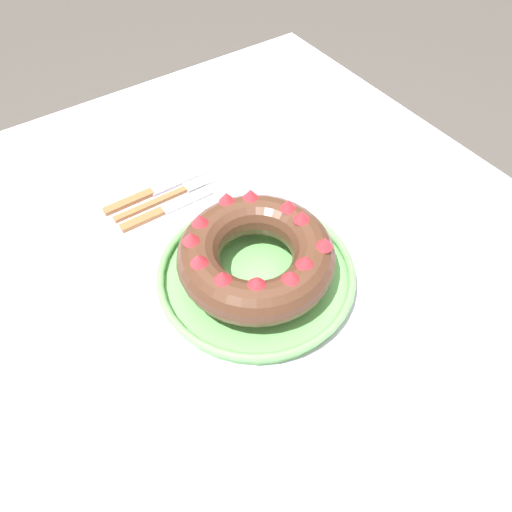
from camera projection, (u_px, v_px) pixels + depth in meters
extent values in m
plane|color=#4C4742|center=(253.00, 436.00, 1.32)|extent=(8.00, 8.00, 0.00)
cube|color=silver|center=(251.00, 272.00, 0.78)|extent=(1.12, 1.00, 0.03)
cylinder|color=brown|center=(280.00, 174.00, 1.47)|extent=(0.06, 0.06, 0.70)
cylinder|color=#6BB760|center=(256.00, 278.00, 0.74)|extent=(0.28, 0.28, 0.01)
torus|color=#6BB760|center=(256.00, 272.00, 0.73)|extent=(0.29, 0.29, 0.01)
torus|color=#4C2D1E|center=(256.00, 256.00, 0.70)|extent=(0.22, 0.22, 0.06)
cone|color=red|center=(302.00, 216.00, 0.70)|extent=(0.03, 0.03, 0.02)
cone|color=red|center=(287.00, 203.00, 0.72)|extent=(0.03, 0.03, 0.02)
cone|color=red|center=(251.00, 194.00, 0.73)|extent=(0.03, 0.03, 0.02)
cone|color=red|center=(226.00, 198.00, 0.72)|extent=(0.03, 0.03, 0.02)
cone|color=red|center=(200.00, 219.00, 0.70)|extent=(0.03, 0.03, 0.02)
cone|color=red|center=(191.00, 237.00, 0.68)|extent=(0.03, 0.03, 0.02)
cone|color=red|center=(199.00, 259.00, 0.65)|extent=(0.03, 0.03, 0.02)
cone|color=red|center=(223.00, 276.00, 0.63)|extent=(0.03, 0.03, 0.02)
cone|color=red|center=(257.00, 281.00, 0.63)|extent=(0.03, 0.03, 0.02)
cone|color=red|center=(291.00, 276.00, 0.63)|extent=(0.03, 0.03, 0.02)
cone|color=red|center=(305.00, 260.00, 0.65)|extent=(0.03, 0.03, 0.02)
cone|color=red|center=(324.00, 242.00, 0.67)|extent=(0.03, 0.03, 0.02)
cube|color=#936038|center=(151.00, 204.00, 0.85)|extent=(0.01, 0.13, 0.01)
cube|color=silver|center=(199.00, 183.00, 0.88)|extent=(0.02, 0.05, 0.01)
cube|color=#936038|center=(129.00, 202.00, 0.85)|extent=(0.02, 0.09, 0.01)
cube|color=silver|center=(180.00, 180.00, 0.89)|extent=(0.02, 0.11, 0.00)
cube|color=#936038|center=(142.00, 220.00, 0.82)|extent=(0.02, 0.08, 0.01)
cube|color=silver|center=(187.00, 200.00, 0.85)|extent=(0.02, 0.09, 0.00)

